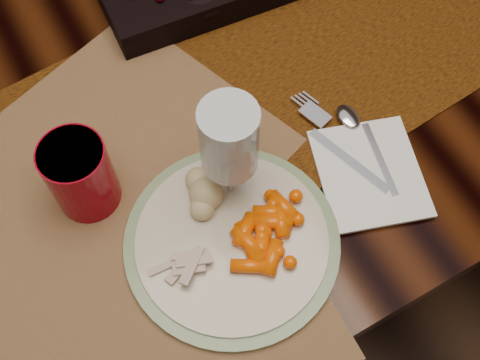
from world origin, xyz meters
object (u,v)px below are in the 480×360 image
turkey_shreds (183,264)px  wine_glass (230,159)px  napkin (369,173)px  red_cup (81,176)px  baby_carrots (269,240)px  dining_table (178,171)px  placemat_main (90,183)px  mashed_potatoes (201,188)px  dinner_plate (232,242)px

turkey_shreds → wine_glass: 0.14m
napkin → red_cup: (-0.34, 0.15, 0.05)m
baby_carrots → napkin: 0.18m
dining_table → red_cup: (-0.18, -0.18, 0.44)m
placemat_main → mashed_potatoes: 0.16m
dinner_plate → napkin: 0.21m
red_cup → wine_glass: 0.19m
turkey_shreds → red_cup: size_ratio=0.59×
placemat_main → napkin: (0.34, -0.17, 0.00)m
turkey_shreds → placemat_main: bearing=107.7°
placemat_main → mashed_potatoes: bearing=-59.6°
red_cup → turkey_shreds: bearing=-67.9°
dining_table → dinner_plate: bearing=-98.0°
dinner_plate → baby_carrots: size_ratio=2.75×
placemat_main → wine_glass: (0.16, -0.11, 0.09)m
dining_table → wine_glass: (-0.01, -0.26, 0.47)m
dinner_plate → baby_carrots: bearing=-34.8°
dining_table → red_cup: red_cup is taller
dining_table → placemat_main: placemat_main is taller
dinner_plate → napkin: dinner_plate is taller
wine_glass → dining_table: bearing=87.2°
dinner_plate → turkey_shreds: (-0.07, -0.00, 0.01)m
dining_table → red_cup: 0.50m
placemat_main → dining_table: bearing=22.8°
dining_table → turkey_shreds: turkey_shreds is taller
dinner_plate → mashed_potatoes: bearing=93.8°
baby_carrots → napkin: bearing=8.2°
dining_table → mashed_potatoes: (-0.05, -0.26, 0.42)m
baby_carrots → turkey_shreds: bearing=166.3°
placemat_main → napkin: bearing=-47.0°
turkey_shreds → napkin: (0.28, -0.00, -0.02)m
red_cup → napkin: bearing=-24.2°
mashed_potatoes → baby_carrots: bearing=-66.3°
napkin → wine_glass: 0.21m
dinner_plate → wine_glass: bearing=62.4°
baby_carrots → red_cup: size_ratio=0.88×
dinner_plate → baby_carrots: 0.05m
baby_carrots → wine_glass: size_ratio=0.52×
mashed_potatoes → placemat_main: bearing=140.0°
dinner_plate → napkin: (0.21, -0.00, -0.00)m
placemat_main → red_cup: 0.06m
napkin → dining_table: bearing=134.9°
baby_carrots → red_cup: bearing=133.4°
dining_table → mashed_potatoes: mashed_potatoes is taller
mashed_potatoes → red_cup: (-0.13, 0.08, 0.02)m
mashed_potatoes → wine_glass: bearing=-11.0°
placemat_main → red_cup: bearing=-129.4°
mashed_potatoes → wine_glass: (0.04, -0.01, 0.05)m
placemat_main → turkey_shreds: turkey_shreds is taller
dinner_plate → baby_carrots: (0.04, -0.03, 0.02)m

